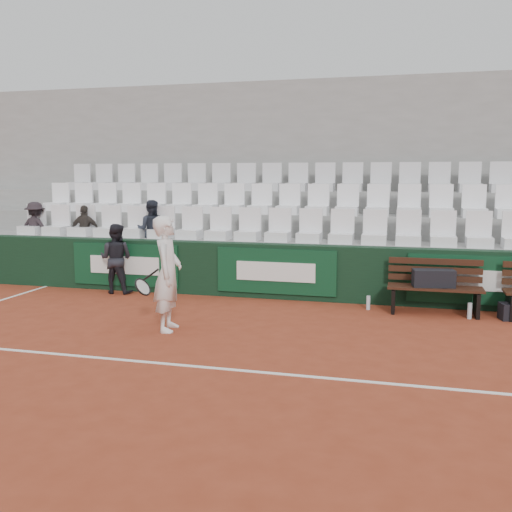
{
  "coord_description": "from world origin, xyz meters",
  "views": [
    {
      "loc": [
        2.02,
        -6.1,
        2.25
      ],
      "look_at": [
        -0.2,
        2.4,
        1.0
      ],
      "focal_mm": 40.0,
      "sensor_mm": 36.0,
      "label": 1
    }
  ],
  "objects_px": {
    "sports_bag_left": "(434,278)",
    "tennis_player": "(168,274)",
    "spectator_a": "(35,207)",
    "spectator_b": "(84,210)",
    "water_bottle_near": "(368,303)",
    "water_bottle_far": "(470,311)",
    "bench_left": "(434,300)",
    "spectator_c": "(151,207)",
    "ball_kid": "(116,259)"
  },
  "relations": [
    {
      "from": "bench_left",
      "to": "spectator_a",
      "type": "xyz_separation_m",
      "value": [
        -8.18,
        1.06,
        1.34
      ]
    },
    {
      "from": "water_bottle_near",
      "to": "tennis_player",
      "type": "height_order",
      "value": "tennis_player"
    },
    {
      "from": "tennis_player",
      "to": "water_bottle_far",
      "type": "bearing_deg",
      "value": 22.66
    },
    {
      "from": "bench_left",
      "to": "ball_kid",
      "type": "xyz_separation_m",
      "value": [
        -5.83,
        0.21,
        0.44
      ]
    },
    {
      "from": "sports_bag_left",
      "to": "ball_kid",
      "type": "relative_size",
      "value": 0.49
    },
    {
      "from": "water_bottle_near",
      "to": "water_bottle_far",
      "type": "height_order",
      "value": "water_bottle_far"
    },
    {
      "from": "spectator_a",
      "to": "spectator_b",
      "type": "height_order",
      "value": "spectator_a"
    },
    {
      "from": "bench_left",
      "to": "spectator_b",
      "type": "relative_size",
      "value": 1.39
    },
    {
      "from": "spectator_a",
      "to": "spectator_b",
      "type": "relative_size",
      "value": 1.05
    },
    {
      "from": "sports_bag_left",
      "to": "spectator_a",
      "type": "xyz_separation_m",
      "value": [
        -8.15,
        1.06,
        0.98
      ]
    },
    {
      "from": "sports_bag_left",
      "to": "tennis_player",
      "type": "bearing_deg",
      "value": -152.03
    },
    {
      "from": "water_bottle_far",
      "to": "ball_kid",
      "type": "distance_m",
      "value": 6.4
    },
    {
      "from": "water_bottle_near",
      "to": "bench_left",
      "type": "bearing_deg",
      "value": -1.21
    },
    {
      "from": "ball_kid",
      "to": "spectator_a",
      "type": "distance_m",
      "value": 2.65
    },
    {
      "from": "bench_left",
      "to": "water_bottle_near",
      "type": "xyz_separation_m",
      "value": [
        -1.06,
        0.02,
        -0.11
      ]
    },
    {
      "from": "spectator_b",
      "to": "ball_kid",
      "type": "bearing_deg",
      "value": 130.99
    },
    {
      "from": "spectator_b",
      "to": "water_bottle_near",
      "type": "bearing_deg",
      "value": 157.51
    },
    {
      "from": "bench_left",
      "to": "spectator_a",
      "type": "distance_m",
      "value": 8.36
    },
    {
      "from": "water_bottle_near",
      "to": "water_bottle_far",
      "type": "bearing_deg",
      "value": -7.96
    },
    {
      "from": "bench_left",
      "to": "water_bottle_near",
      "type": "relative_size",
      "value": 6.32
    },
    {
      "from": "bench_left",
      "to": "spectator_b",
      "type": "height_order",
      "value": "spectator_b"
    },
    {
      "from": "spectator_b",
      "to": "tennis_player",
      "type": "bearing_deg",
      "value": 123.44
    },
    {
      "from": "water_bottle_far",
      "to": "ball_kid",
      "type": "xyz_separation_m",
      "value": [
        -6.36,
        0.41,
        0.54
      ]
    },
    {
      "from": "bench_left",
      "to": "spectator_a",
      "type": "height_order",
      "value": "spectator_a"
    },
    {
      "from": "tennis_player",
      "to": "spectator_b",
      "type": "distance_m",
      "value": 4.47
    },
    {
      "from": "ball_kid",
      "to": "spectator_c",
      "type": "bearing_deg",
      "value": -114.94
    },
    {
      "from": "sports_bag_left",
      "to": "spectator_b",
      "type": "relative_size",
      "value": 0.61
    },
    {
      "from": "bench_left",
      "to": "tennis_player",
      "type": "xyz_separation_m",
      "value": [
        -3.81,
        -2.01,
        0.61
      ]
    },
    {
      "from": "water_bottle_far",
      "to": "bench_left",
      "type": "bearing_deg",
      "value": 159.26
    },
    {
      "from": "water_bottle_far",
      "to": "spectator_b",
      "type": "xyz_separation_m",
      "value": [
        -7.52,
        1.26,
        1.41
      ]
    },
    {
      "from": "bench_left",
      "to": "spectator_c",
      "type": "distance_m",
      "value": 5.75
    },
    {
      "from": "sports_bag_left",
      "to": "spectator_b",
      "type": "distance_m",
      "value": 7.11
    },
    {
      "from": "sports_bag_left",
      "to": "spectator_a",
      "type": "bearing_deg",
      "value": 172.59
    },
    {
      "from": "bench_left",
      "to": "tennis_player",
      "type": "height_order",
      "value": "tennis_player"
    },
    {
      "from": "bench_left",
      "to": "water_bottle_far",
      "type": "height_order",
      "value": "bench_left"
    },
    {
      "from": "spectator_a",
      "to": "water_bottle_near",
      "type": "bearing_deg",
      "value": 173.54
    },
    {
      "from": "sports_bag_left",
      "to": "spectator_c",
      "type": "bearing_deg",
      "value": 169.0
    },
    {
      "from": "tennis_player",
      "to": "spectator_b",
      "type": "bearing_deg",
      "value": 136.03
    },
    {
      "from": "tennis_player",
      "to": "spectator_c",
      "type": "relative_size",
      "value": 1.39
    },
    {
      "from": "sports_bag_left",
      "to": "spectator_c",
      "type": "distance_m",
      "value": 5.65
    },
    {
      "from": "water_bottle_near",
      "to": "tennis_player",
      "type": "xyz_separation_m",
      "value": [
        -2.75,
        -2.03,
        0.72
      ]
    },
    {
      "from": "sports_bag_left",
      "to": "tennis_player",
      "type": "relative_size",
      "value": 0.39
    },
    {
      "from": "water_bottle_near",
      "to": "tennis_player",
      "type": "bearing_deg",
      "value": -143.52
    },
    {
      "from": "water_bottle_near",
      "to": "spectator_c",
      "type": "bearing_deg",
      "value": 166.83
    },
    {
      "from": "water_bottle_far",
      "to": "ball_kid",
      "type": "relative_size",
      "value": 0.19
    },
    {
      "from": "water_bottle_near",
      "to": "spectator_b",
      "type": "bearing_deg",
      "value": 170.1
    },
    {
      "from": "water_bottle_near",
      "to": "ball_kid",
      "type": "xyz_separation_m",
      "value": [
        -4.77,
        0.18,
        0.55
      ]
    },
    {
      "from": "spectator_a",
      "to": "spectator_b",
      "type": "bearing_deg",
      "value": -178.19
    },
    {
      "from": "tennis_player",
      "to": "spectator_c",
      "type": "height_order",
      "value": "spectator_c"
    },
    {
      "from": "sports_bag_left",
      "to": "water_bottle_near",
      "type": "height_order",
      "value": "sports_bag_left"
    }
  ]
}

